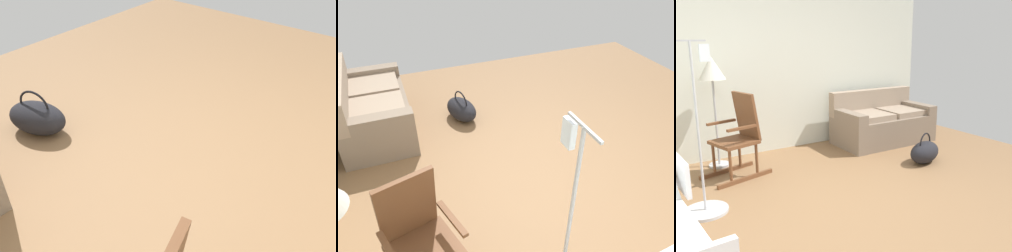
% 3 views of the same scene
% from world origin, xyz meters
% --- Properties ---
extents(ground_plane, '(6.82, 6.82, 0.00)m').
position_xyz_m(ground_plane, '(0.00, 0.00, 0.00)').
color(ground_plane, olive).
extents(couch, '(1.60, 0.85, 0.85)m').
position_xyz_m(couch, '(1.73, 1.80, 0.31)').
color(couch, '#7D6C5C').
rests_on(couch, ground).
extents(rocking_chair, '(0.86, 0.66, 1.05)m').
position_xyz_m(rocking_chair, '(-0.74, 1.57, 0.50)').
color(rocking_chair, brown).
rests_on(rocking_chair, ground).
extents(duffel_bag, '(0.63, 0.48, 0.43)m').
position_xyz_m(duffel_bag, '(1.57, 0.65, 0.15)').
color(duffel_bag, black).
rests_on(duffel_bag, ground).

